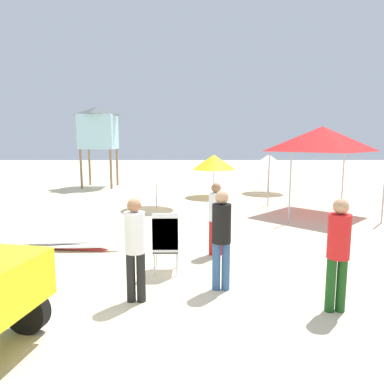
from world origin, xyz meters
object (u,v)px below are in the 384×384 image
(surfboard_pile, at_px, (65,245))
(popup_canopy, at_px, (322,139))
(beach_umbrella_left, at_px, (214,162))
(lifeguard_near_right, at_px, (221,233))
(lifeguard_far_right, at_px, (135,243))
(lifeguard_tower, at_px, (98,128))
(beach_umbrella_mid, at_px, (156,171))
(beach_umbrella_far, at_px, (268,162))
(lifeguard_near_center, at_px, (338,248))
(stacked_plastic_chairs, at_px, (166,238))
(lifeguard_near_left, at_px, (216,214))

(surfboard_pile, xyz_separation_m, popup_canopy, (7.39, 4.04, 2.46))
(beach_umbrella_left, bearing_deg, lifeguard_near_right, -93.15)
(lifeguard_far_right, bearing_deg, lifeguard_tower, 106.51)
(lifeguard_far_right, bearing_deg, beach_umbrella_mid, 93.03)
(lifeguard_near_right, relative_size, beach_umbrella_far, 0.87)
(lifeguard_near_center, distance_m, beach_umbrella_left, 10.77)
(surfboard_pile, xyz_separation_m, lifeguard_near_right, (3.44, -2.18, 0.87))
(stacked_plastic_chairs, distance_m, surfboard_pile, 2.90)
(lifeguard_near_right, height_order, beach_umbrella_mid, beach_umbrella_mid)
(lifeguard_near_right, distance_m, beach_umbrella_mid, 7.32)
(lifeguard_tower, bearing_deg, lifeguard_near_center, -63.29)
(stacked_plastic_chairs, bearing_deg, beach_umbrella_far, 67.58)
(lifeguard_tower, bearing_deg, lifeguard_near_left, -64.44)
(lifeguard_near_left, xyz_separation_m, lifeguard_far_right, (-1.42, -2.26, 0.03))
(lifeguard_near_left, distance_m, beach_umbrella_far, 9.72)
(lifeguard_near_center, relative_size, beach_umbrella_left, 0.89)
(lifeguard_near_center, bearing_deg, popup_canopy, 71.67)
(beach_umbrella_far, bearing_deg, stacked_plastic_chairs, -112.42)
(popup_canopy, relative_size, beach_umbrella_left, 1.57)
(stacked_plastic_chairs, xyz_separation_m, lifeguard_near_center, (2.62, -1.51, 0.28))
(beach_umbrella_left, bearing_deg, surfboard_pile, -117.21)
(popup_canopy, distance_m, lifeguard_tower, 11.79)
(popup_canopy, xyz_separation_m, beach_umbrella_far, (-0.71, 4.77, -1.05))
(surfboard_pile, xyz_separation_m, lifeguard_far_right, (2.06, -2.61, 0.84))
(popup_canopy, height_order, beach_umbrella_left, popup_canopy)
(surfboard_pile, relative_size, popup_canopy, 0.86)
(lifeguard_near_left, distance_m, lifeguard_far_right, 2.67)
(popup_canopy, relative_size, beach_umbrella_mid, 1.56)
(beach_umbrella_far, bearing_deg, lifeguard_near_center, -97.78)
(lifeguard_far_right, height_order, beach_umbrella_mid, beach_umbrella_mid)
(lifeguard_near_center, distance_m, lifeguard_far_right, 3.03)
(lifeguard_near_left, height_order, beach_umbrella_mid, beach_umbrella_mid)
(surfboard_pile, bearing_deg, beach_umbrella_left, 62.79)
(stacked_plastic_chairs, height_order, lifeguard_far_right, lifeguard_far_right)
(surfboard_pile, height_order, lifeguard_far_right, lifeguard_far_right)
(popup_canopy, distance_m, beach_umbrella_far, 4.94)
(lifeguard_near_center, relative_size, lifeguard_far_right, 1.03)
(popup_canopy, bearing_deg, beach_umbrella_left, 132.56)
(lifeguard_near_right, xyz_separation_m, popup_canopy, (3.95, 6.22, 1.59))
(lifeguard_near_right, xyz_separation_m, beach_umbrella_mid, (-1.77, 7.08, 0.43))
(surfboard_pile, height_order, lifeguard_near_right, lifeguard_near_right)
(stacked_plastic_chairs, height_order, lifeguard_near_left, lifeguard_near_left)
(beach_umbrella_left, bearing_deg, popup_canopy, -47.44)
(popup_canopy, bearing_deg, lifeguard_tower, 142.97)
(lifeguard_near_center, height_order, popup_canopy, popup_canopy)
(lifeguard_near_center, bearing_deg, lifeguard_far_right, 173.60)
(lifeguard_far_right, relative_size, beach_umbrella_mid, 0.86)
(stacked_plastic_chairs, xyz_separation_m, beach_umbrella_mid, (-0.79, 6.35, 0.72))
(beach_umbrella_left, relative_size, beach_umbrella_far, 0.97)
(lifeguard_near_right, height_order, beach_umbrella_left, beach_umbrella_left)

